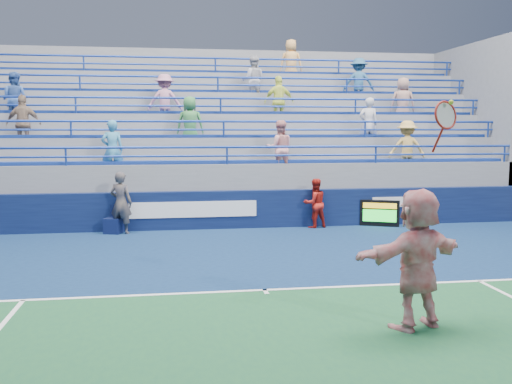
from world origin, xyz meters
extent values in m
plane|color=#333538|center=(0.00, 0.00, 0.00)|extent=(120.00, 120.00, 0.00)
cube|color=#0E2347|center=(0.00, 2.20, 0.01)|extent=(18.00, 8.40, 0.02)
cube|color=white|center=(0.00, 0.00, 0.02)|extent=(11.00, 0.10, 0.01)
cube|color=white|center=(0.00, -0.10, 0.02)|extent=(0.08, 0.30, 0.01)
cube|color=#091235|center=(0.00, 6.50, 0.55)|extent=(18.00, 0.30, 1.10)
cube|color=white|center=(-1.00, 6.34, 0.60)|extent=(3.60, 0.02, 0.45)
cube|color=white|center=(5.20, 6.34, 0.70)|extent=(1.80, 0.02, 0.30)
cube|color=slate|center=(0.00, 9.45, 0.55)|extent=(18.00, 5.60, 1.10)
cube|color=slate|center=(0.00, 9.45, 0.93)|extent=(18.00, 5.60, 1.85)
cube|color=navy|center=(0.00, 7.10, 1.90)|extent=(17.40, 0.45, 0.10)
cylinder|color=#1B3995|center=(0.00, 6.70, 2.35)|extent=(18.00, 0.07, 0.07)
cube|color=slate|center=(0.00, 9.95, 1.30)|extent=(18.00, 4.60, 2.60)
cube|color=navy|center=(0.00, 8.10, 2.65)|extent=(17.40, 0.45, 0.10)
cylinder|color=#1B3995|center=(0.00, 7.70, 3.10)|extent=(18.00, 0.07, 0.07)
cube|color=slate|center=(0.00, 10.45, 1.68)|extent=(18.00, 3.60, 3.35)
cube|color=navy|center=(0.00, 9.10, 3.40)|extent=(17.40, 0.45, 0.10)
cylinder|color=#1B3995|center=(0.00, 8.70, 3.85)|extent=(18.00, 0.07, 0.07)
cube|color=slate|center=(0.00, 10.95, 2.05)|extent=(18.00, 2.60, 4.10)
cube|color=navy|center=(0.00, 10.10, 4.15)|extent=(17.40, 0.45, 0.10)
cylinder|color=#1B3995|center=(0.00, 9.70, 4.60)|extent=(18.00, 0.07, 0.07)
cube|color=slate|center=(0.00, 11.45, 2.42)|extent=(18.00, 1.60, 4.85)
cube|color=navy|center=(0.00, 11.10, 4.90)|extent=(17.40, 0.45, 0.10)
cylinder|color=#1B3995|center=(0.00, 10.70, 5.35)|extent=(18.00, 0.07, 0.07)
imported|color=#FFB763|center=(2.81, 11.10, 5.28)|extent=(0.90, 0.65, 1.70)
imported|color=silver|center=(4.75, 8.10, 3.03)|extent=(0.65, 0.46, 1.70)
imported|color=tan|center=(6.32, 9.10, 3.78)|extent=(0.94, 0.73, 1.70)
imported|color=#D8AB54|center=(5.65, 7.10, 2.28)|extent=(1.23, 0.90, 1.70)
imported|color=#2D5F88|center=(5.06, 10.10, 4.53)|extent=(1.23, 0.90, 1.70)
imported|color=#387B3F|center=(-1.00, 8.10, 3.03)|extent=(0.86, 0.59, 1.70)
imported|color=pink|center=(1.63, 7.10, 2.28)|extent=(0.86, 0.69, 1.70)
imported|color=teal|center=(-3.27, 7.10, 2.28)|extent=(0.66, 0.46, 1.70)
imported|color=#395FAB|center=(-6.39, 9.10, 3.78)|extent=(0.98, 0.85, 1.70)
imported|color=#C17D9C|center=(-1.77, 9.10, 3.78)|extent=(1.12, 0.67, 1.70)
imported|color=#8D735E|center=(-5.92, 8.10, 3.03)|extent=(1.00, 0.43, 1.70)
imported|color=silver|center=(1.26, 10.10, 4.53)|extent=(0.92, 0.76, 1.70)
imported|color=#E8F45F|center=(1.99, 9.10, 3.78)|extent=(1.01, 0.44, 1.70)
cube|color=black|center=(4.46, 6.15, 0.39)|extent=(1.09, 0.56, 0.79)
cube|color=gold|center=(4.46, 6.08, 0.63)|extent=(0.97, 0.02, 0.16)
cube|color=#19E533|center=(4.46, 6.08, 0.33)|extent=(0.97, 0.02, 0.35)
cube|color=#0C153C|center=(-3.20, 6.14, 0.22)|extent=(0.55, 0.55, 0.44)
cube|color=#0C153C|center=(-3.20, 6.34, 0.61)|extent=(0.44, 0.17, 0.34)
imported|color=white|center=(1.85, -2.18, 1.02)|extent=(1.99, 1.21, 2.04)
torus|color=maroon|center=(2.20, -2.18, 3.07)|extent=(0.42, 0.24, 0.41)
cylinder|color=maroon|center=(2.10, -2.18, 2.73)|extent=(0.09, 0.23, 0.37)
sphere|color=#BBCB2F|center=(2.25, -2.23, 3.24)|extent=(0.07, 0.07, 0.07)
imported|color=#121A32|center=(-2.98, 6.07, 0.86)|extent=(0.74, 0.61, 1.72)
imported|color=#AB1B13|center=(2.51, 6.22, 0.72)|extent=(0.81, 0.69, 1.44)
camera|label=1|loc=(-1.62, -9.74, 2.87)|focal=40.00mm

